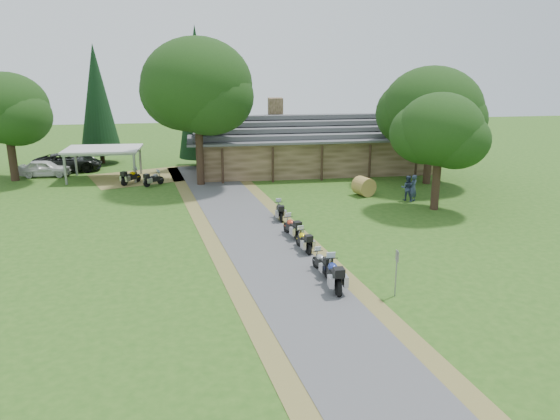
{
  "coord_description": "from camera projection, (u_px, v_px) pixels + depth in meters",
  "views": [
    {
      "loc": [
        -3.83,
        -22.79,
        9.99
      ],
      "look_at": [
        0.51,
        5.9,
        1.6
      ],
      "focal_mm": 35.0,
      "sensor_mm": 36.0,
      "label": 1
    }
  ],
  "objects": [
    {
      "name": "lodge",
      "position": [
        311.0,
        142.0,
        47.95
      ],
      "size": [
        21.4,
        9.4,
        4.9
      ],
      "primitive_type": null,
      "color": "brown",
      "rests_on": "ground"
    },
    {
      "name": "motorcycle_row_d",
      "position": [
        292.0,
        226.0,
        30.57
      ],
      "size": [
        1.05,
        1.91,
        1.25
      ],
      "primitive_type": null,
      "rotation": [
        0.0,
        0.0,
        1.83
      ],
      "color": "red",
      "rests_on": "ground"
    },
    {
      "name": "motorcycle_row_e",
      "position": [
        280.0,
        210.0,
        33.86
      ],
      "size": [
        0.59,
        1.74,
        1.19
      ],
      "primitive_type": null,
      "rotation": [
        0.0,
        0.0,
        1.55
      ],
      "color": "black",
      "rests_on": "ground"
    },
    {
      "name": "oak_silo",
      "position": [
        8.0,
        122.0,
        43.0
      ],
      "size": [
        6.56,
        6.56,
        9.39
      ],
      "primitive_type": null,
      "color": "black",
      "rests_on": "ground"
    },
    {
      "name": "ground",
      "position": [
        288.0,
        279.0,
        24.97
      ],
      "size": [
        120.0,
        120.0,
        0.0
      ],
      "primitive_type": "plane",
      "color": "#2A5317",
      "rests_on": "ground"
    },
    {
      "name": "person_a",
      "position": [
        413.0,
        186.0,
        37.79
      ],
      "size": [
        0.77,
        0.74,
        2.21
      ],
      "primitive_type": "imported",
      "rotation": [
        0.0,
        0.0,
        3.79
      ],
      "color": "#303D58",
      "rests_on": "ground"
    },
    {
      "name": "motorcycle_row_c",
      "position": [
        304.0,
        240.0,
        28.44
      ],
      "size": [
        0.88,
        1.83,
        1.2
      ],
      "primitive_type": null,
      "rotation": [
        0.0,
        0.0,
        1.75
      ],
      "color": "yellow",
      "rests_on": "ground"
    },
    {
      "name": "car_white_sedan",
      "position": [
        45.0,
        166.0,
        45.53
      ],
      "size": [
        2.48,
        5.32,
        1.74
      ],
      "primitive_type": "imported",
      "rotation": [
        0.0,
        0.0,
        1.52
      ],
      "color": "silver",
      "rests_on": "ground"
    },
    {
      "name": "driveway",
      "position": [
        266.0,
        250.0,
        28.7
      ],
      "size": [
        51.95,
        51.95,
        0.0
      ],
      "primitive_type": "plane",
      "rotation": [
        0.0,
        0.0,
        0.14
      ],
      "color": "#424245",
      "rests_on": "ground"
    },
    {
      "name": "motorcycle_carport_b",
      "position": [
        154.0,
        178.0,
        42.46
      ],
      "size": [
        1.62,
        1.59,
        1.17
      ],
      "primitive_type": null,
      "rotation": [
        0.0,
        0.0,
        0.77
      ],
      "color": "slate",
      "rests_on": "ground"
    },
    {
      "name": "cedar_near",
      "position": [
        197.0,
        98.0,
        47.76
      ],
      "size": [
        3.61,
        3.61,
        12.32
      ],
      "primitive_type": "cone",
      "color": "black",
      "rests_on": "ground"
    },
    {
      "name": "hay_bale",
      "position": [
        364.0,
        186.0,
        39.47
      ],
      "size": [
        1.69,
        1.62,
        1.35
      ],
      "primitive_type": "cylinder",
      "rotation": [
        1.57,
        0.0,
        0.34
      ],
      "color": "olive",
      "rests_on": "ground"
    },
    {
      "name": "sign_post",
      "position": [
        396.0,
        274.0,
        22.95
      ],
      "size": [
        0.37,
        0.06,
        2.08
      ],
      "primitive_type": null,
      "color": "gray",
      "rests_on": "ground"
    },
    {
      "name": "carport",
      "position": [
        104.0,
        164.0,
        44.47
      ],
      "size": [
        6.07,
        4.17,
        2.56
      ],
      "primitive_type": null,
      "rotation": [
        0.0,
        0.0,
        -0.04
      ],
      "color": "silver",
      "rests_on": "ground"
    },
    {
      "name": "motorcycle_row_b",
      "position": [
        322.0,
        262.0,
        25.51
      ],
      "size": [
        0.88,
        1.76,
        1.15
      ],
      "primitive_type": null,
      "rotation": [
        0.0,
        0.0,
        1.78
      ],
      "color": "#93969A",
      "rests_on": "ground"
    },
    {
      "name": "cedar_far",
      "position": [
        98.0,
        105.0,
        49.73
      ],
      "size": [
        3.73,
        3.73,
        10.84
      ],
      "primitive_type": "cone",
      "color": "black",
      "rests_on": "ground"
    },
    {
      "name": "oak_lodge_right",
      "position": [
        431.0,
        124.0,
        42.02
      ],
      "size": [
        7.72,
        7.72,
        9.37
      ],
      "primitive_type": null,
      "color": "black",
      "rests_on": "ground"
    },
    {
      "name": "oak_driveway",
      "position": [
        439.0,
        145.0,
        34.99
      ],
      "size": [
        5.49,
        5.49,
        8.54
      ],
      "primitive_type": null,
      "color": "black",
      "rests_on": "ground"
    },
    {
      "name": "motorcycle_carport_a",
      "position": [
        131.0,
        176.0,
        42.93
      ],
      "size": [
        1.61,
        1.86,
        1.28
      ],
      "primitive_type": null,
      "rotation": [
        0.0,
        0.0,
        0.93
      ],
      "color": "#CF9E00",
      "rests_on": "ground"
    },
    {
      "name": "person_b",
      "position": [
        407.0,
        186.0,
        38.07
      ],
      "size": [
        0.71,
        0.62,
        2.07
      ],
      "primitive_type": "imported",
      "rotation": [
        0.0,
        0.0,
        2.74
      ],
      "color": "#303D58",
      "rests_on": "ground"
    },
    {
      "name": "motorcycle_row_a",
      "position": [
        334.0,
        273.0,
        23.83
      ],
      "size": [
        0.69,
        2.12,
        1.45
      ],
      "primitive_type": null,
      "rotation": [
        0.0,
        0.0,
        1.57
      ],
      "color": "navy",
      "rests_on": "ground"
    },
    {
      "name": "car_dark_suv",
      "position": [
        67.0,
        158.0,
        47.39
      ],
      "size": [
        3.53,
        6.57,
        2.4
      ],
      "primitive_type": "imported",
      "rotation": [
        0.0,
        0.0,
        1.71
      ],
      "color": "black",
      "rests_on": "ground"
    },
    {
      "name": "oak_lodge_left",
      "position": [
        198.0,
        105.0,
        41.17
      ],
      "size": [
        8.34,
        8.34,
        12.38
      ],
      "primitive_type": null,
      "color": "black",
      "rests_on": "ground"
    }
  ]
}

